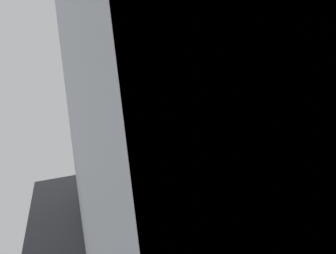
{
  "coord_description": "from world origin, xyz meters",
  "views": [
    {
      "loc": [
        -2.47,
        -1.64,
        1.96
      ],
      "look_at": [
        -1.19,
        1.41,
        0.95
      ],
      "focal_mm": 26.73,
      "sensor_mm": 36.0,
      "label": 1
    }
  ],
  "objects": [
    {
      "name": "wall_back",
      "position": [
        -0.01,
        1.71,
        1.4
      ],
      "size": [
        4.9,
        0.66,
        2.79
      ],
      "color": "#999EA3",
      "rests_on": "ground"
    },
    {
      "name": "ground_plane",
      "position": [
        0.0,
        0.0,
        -0.05
      ],
      "size": [
        6.1,
        4.74,
        0.1
      ],
      "primitive_type": "cube",
      "color": "#2D2D33",
      "rests_on": "ground"
    },
    {
      "name": "toilet",
      "position": [
        -0.7,
        1.45,
        0.38
      ],
      "size": [
        0.48,
        0.62,
        1.0
      ],
      "color": "#56331E",
      "rests_on": "ground"
    },
    {
      "name": "vanity_sink_left",
      "position": [
        -1.73,
        1.45,
        0.39
      ],
      "size": [
        0.69,
        0.48,
        0.75
      ],
      "color": "#56331E",
      "rests_on": "ground"
    },
    {
      "name": "shower_tray",
      "position": [
        1.62,
        0.96,
        0.41
      ],
      "size": [
        0.94,
        0.95,
        1.95
      ],
      "color": "white",
      "rests_on": "ground"
    },
    {
      "name": "toothbrush_cup",
      "position": [
        -2.0,
        1.61,
        0.81
      ],
      "size": [
        0.07,
        0.08,
        0.21
      ],
      "color": "silver",
      "rests_on": "vanity_sink_left"
    },
    {
      "name": "wall_left",
      "position": [
        -2.39,
        0.0,
        1.4
      ],
      "size": [
        0.12,
        3.54,
        2.79
      ],
      "primitive_type": "cube",
      "color": "#999EA3",
      "rests_on": "ground"
    },
    {
      "name": "bath_mat",
      "position": [
        -1.73,
        0.86,
        0.01
      ],
      "size": [
        0.68,
        0.44,
        0.01
      ],
      "primitive_type": "cube",
      "color": "#9E9993",
      "rests_on": "ground"
    },
    {
      "name": "tap_on_left_sink",
      "position": [
        -1.73,
        1.62,
        0.82
      ],
      "size": [
        0.03,
        0.13,
        0.11
      ],
      "color": "silver",
      "rests_on": "vanity_sink_left"
    },
    {
      "name": "soap_dispenser",
      "position": [
        -1.46,
        1.62,
        0.83
      ],
      "size": [
        0.06,
        0.06,
        0.19
      ],
      "color": "#4C4C51",
      "rests_on": "vanity_sink_left"
    }
  ]
}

